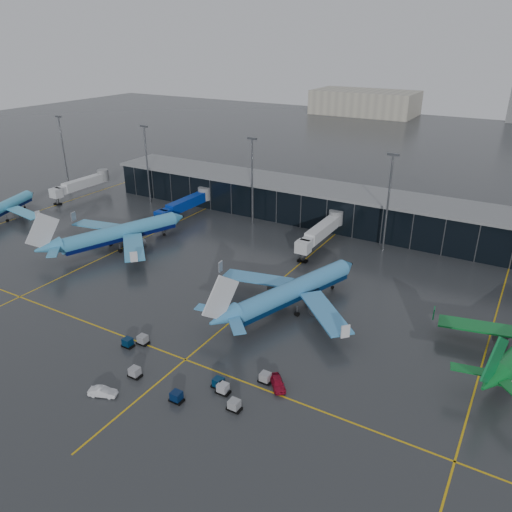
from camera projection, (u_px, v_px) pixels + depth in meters
The scene contains 12 objects.
ground at pixel (192, 308), 103.54m from camera, with size 600.00×600.00×0.00m, color #282B2D.
terminal_pier at pixel (315, 203), 150.17m from camera, with size 142.00×17.00×10.70m.
jet_bridges at pixel (184, 204), 151.69m from camera, with size 94.00×27.50×7.20m.
flood_masts at pixel (316, 188), 134.99m from camera, with size 203.00×0.50×25.50m.
taxi_lines at pixel (259, 298), 107.29m from camera, with size 220.00×120.00×0.02m.
airliner_klm_west at pixel (0, 202), 150.74m from camera, with size 31.78×36.20×11.12m, color #45B2E4, non-canonical shape.
airliner_arkefly at pixel (120, 224), 130.35m from camera, with size 37.92×43.19×13.27m, color #3E98CC, non-canonical shape.
airliner_klm_near at pixel (295, 279), 101.18m from camera, with size 36.89×42.01×12.91m, color #3F92D0, non-canonical shape.
baggage_carts at pixel (188, 375), 82.10m from camera, with size 28.72×12.50×1.70m.
mobile_airstair at pixel (238, 317), 98.69m from camera, with size 2.30×3.27×3.45m.
service_van_red at pixel (278, 383), 80.07m from camera, with size 1.91×4.76×1.62m, color maroon.
service_van_white at pixel (103, 392), 78.17m from camera, with size 1.56×4.49×1.48m, color silver.
Camera 1 is at (57.09, -71.00, 52.12)m, focal length 35.00 mm.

